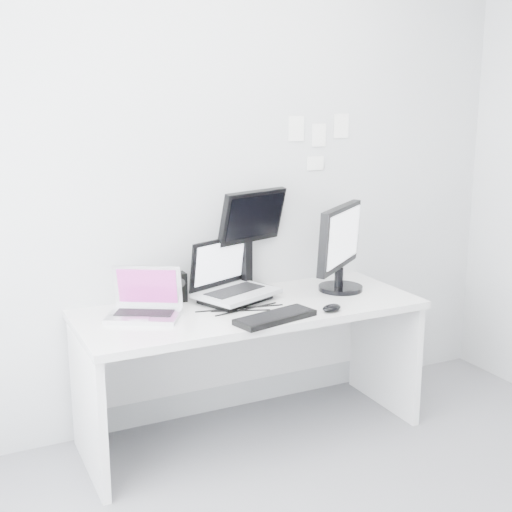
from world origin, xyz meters
name	(u,v)px	position (x,y,z in m)	size (l,w,h in m)	color
back_wall	(223,180)	(0.00, 1.60, 1.35)	(3.60, 3.60, 0.00)	#BCBEC0
desk	(251,371)	(0.00, 1.25, 0.36)	(1.80, 0.70, 0.73)	silver
macbook	(143,293)	(-0.56, 1.30, 0.86)	(0.35, 0.26, 0.26)	#A8A8AD
speaker	(178,287)	(-0.31, 1.50, 0.81)	(0.08, 0.08, 0.16)	black
dell_laptop	(237,271)	(-0.03, 1.36, 0.90)	(0.41, 0.32, 0.34)	#B1B4B9
rear_monitor	(250,239)	(0.12, 1.51, 1.02)	(0.43, 0.16, 0.59)	black
samsung_monitor	(342,247)	(0.58, 1.30, 0.98)	(0.54, 0.25, 0.50)	black
keyboard	(275,317)	(0.01, 0.99, 0.74)	(0.42, 0.15, 0.03)	black
mouse	(332,308)	(0.33, 0.99, 0.75)	(0.11, 0.07, 0.04)	black
wall_note_0	(296,129)	(0.45, 1.59, 1.62)	(0.10, 0.00, 0.14)	white
wall_note_1	(319,135)	(0.60, 1.59, 1.58)	(0.09, 0.00, 0.13)	white
wall_note_2	(341,126)	(0.75, 1.59, 1.63)	(0.10, 0.00, 0.14)	white
wall_note_3	(315,163)	(0.58, 1.59, 1.42)	(0.11, 0.00, 0.08)	white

